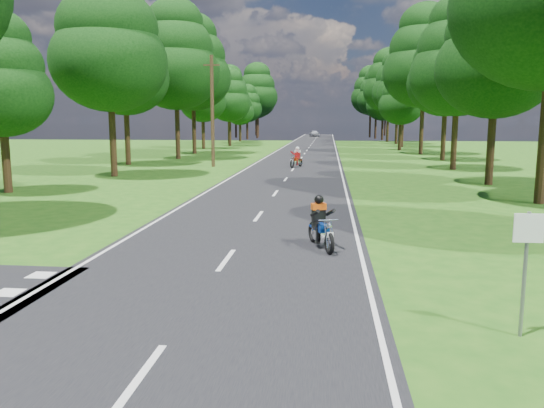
# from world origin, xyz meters

# --- Properties ---
(ground) EXTENTS (160.00, 160.00, 0.00)m
(ground) POSITION_xyz_m (0.00, 0.00, 0.00)
(ground) COLOR #1F5312
(ground) RESTS_ON ground
(main_road) EXTENTS (7.00, 140.00, 0.02)m
(main_road) POSITION_xyz_m (0.00, 50.00, 0.01)
(main_road) COLOR black
(main_road) RESTS_ON ground
(road_markings) EXTENTS (7.40, 140.00, 0.01)m
(road_markings) POSITION_xyz_m (-0.14, 48.13, 0.02)
(road_markings) COLOR silver
(road_markings) RESTS_ON main_road
(treeline) EXTENTS (40.00, 115.35, 14.78)m
(treeline) POSITION_xyz_m (1.43, 60.06, 8.25)
(treeline) COLOR black
(treeline) RESTS_ON ground
(telegraph_pole) EXTENTS (1.20, 0.26, 8.00)m
(telegraph_pole) POSITION_xyz_m (-6.00, 28.00, 4.07)
(telegraph_pole) COLOR #382616
(telegraph_pole) RESTS_ON ground
(road_sign) EXTENTS (0.45, 0.07, 2.00)m
(road_sign) POSITION_xyz_m (5.50, -2.01, 1.34)
(road_sign) COLOR slate
(road_sign) RESTS_ON ground
(rider_near_blue) EXTENTS (1.08, 1.78, 1.41)m
(rider_near_blue) POSITION_xyz_m (2.27, 3.48, 0.72)
(rider_near_blue) COLOR #0E379C
(rider_near_blue) RESTS_ON main_road
(rider_far_red) EXTENTS (1.17, 1.88, 1.49)m
(rider_far_red) POSITION_xyz_m (0.13, 27.99, 0.76)
(rider_far_red) COLOR #AE2A0D
(rider_far_red) RESTS_ON main_road
(distant_car) EXTENTS (2.46, 4.20, 1.34)m
(distant_car) POSITION_xyz_m (-0.57, 102.03, 0.69)
(distant_car) COLOR #BABCC1
(distant_car) RESTS_ON main_road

